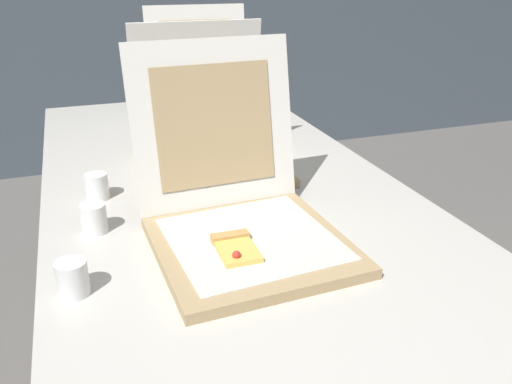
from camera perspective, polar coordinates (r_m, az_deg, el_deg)
table at (r=1.35m, az=-2.94°, el=-1.93°), size 0.89×2.03×0.75m
pizza_box_front at (r=1.08m, az=-1.53°, el=-2.64°), size 0.39×0.46×0.38m
pizza_box_middle at (r=1.48m, az=-5.07°, el=4.68°), size 0.38×0.38×0.39m
pizza_box_back at (r=1.91m, az=-5.25°, el=9.08°), size 0.39×0.44×0.39m
cup_white_near_left at (r=0.98m, az=-19.17°, el=-8.76°), size 0.05×0.05×0.06m
cup_white_near_center at (r=1.17m, az=-17.08°, el=-2.74°), size 0.05×0.05×0.06m
cup_white_mid at (r=1.34m, az=-16.75°, el=0.58°), size 0.05×0.05×0.06m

